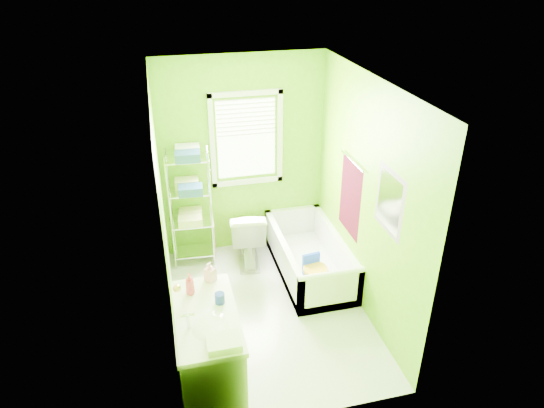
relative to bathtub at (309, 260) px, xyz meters
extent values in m
plane|color=silver|center=(-0.67, -0.61, -0.17)|extent=(2.90, 2.90, 0.00)
cube|color=#62A708|center=(-0.67, 0.84, 1.13)|extent=(2.10, 0.04, 2.60)
cube|color=#62A708|center=(-0.67, -2.06, 1.13)|extent=(2.10, 0.04, 2.60)
cube|color=#62A708|center=(-1.72, -0.61, 1.13)|extent=(0.04, 2.90, 2.60)
cube|color=#62A708|center=(0.38, -0.61, 1.13)|extent=(0.04, 2.90, 2.60)
cube|color=white|center=(-0.67, -0.61, 2.43)|extent=(2.10, 2.90, 0.04)
cube|color=white|center=(-0.62, 0.83, 1.38)|extent=(0.74, 0.01, 1.01)
cube|color=white|center=(-0.62, 0.81, 0.80)|extent=(0.92, 0.05, 0.06)
cube|color=white|center=(-0.62, 0.81, 1.96)|extent=(0.92, 0.05, 0.06)
cube|color=white|center=(-1.05, 0.81, 1.38)|extent=(0.06, 0.05, 1.22)
cube|color=white|center=(-0.19, 0.81, 1.38)|extent=(0.06, 0.05, 1.22)
cube|color=white|center=(-0.62, 0.81, 1.67)|extent=(0.72, 0.02, 0.50)
cube|color=white|center=(-1.70, -1.61, 0.83)|extent=(0.02, 0.80, 2.00)
sphere|color=gold|center=(-1.67, -1.28, 0.83)|extent=(0.07, 0.07, 0.07)
cube|color=#490819|center=(0.37, -0.26, 0.98)|extent=(0.02, 0.58, 0.90)
cylinder|color=silver|center=(0.35, -0.26, 1.43)|extent=(0.02, 0.62, 0.02)
cube|color=#CC5972|center=(0.37, -1.16, 1.38)|extent=(0.02, 0.54, 0.64)
cube|color=white|center=(0.36, -1.16, 1.38)|extent=(0.01, 0.44, 0.54)
cube|color=white|center=(0.00, 0.02, -0.11)|extent=(0.77, 1.65, 0.11)
cube|color=white|center=(-0.35, 0.02, 0.08)|extent=(0.08, 1.65, 0.49)
cube|color=white|center=(0.35, 0.02, 0.08)|extent=(0.08, 1.65, 0.49)
cube|color=white|center=(0.00, -0.77, 0.08)|extent=(0.77, 0.08, 0.49)
cube|color=white|center=(0.00, 0.80, 0.08)|extent=(0.77, 0.08, 0.49)
cylinder|color=white|center=(0.00, -0.77, 0.32)|extent=(0.77, 0.08, 0.08)
cylinder|color=blue|center=(0.00, -0.23, -0.03)|extent=(0.32, 0.32, 0.06)
cylinder|color=yellow|center=(0.00, -0.23, 0.02)|extent=(0.30, 0.30, 0.05)
cube|color=blue|center=(-0.02, -0.11, 0.07)|extent=(0.23, 0.07, 0.21)
imported|color=white|center=(-0.71, 0.43, 0.23)|extent=(0.53, 0.82, 0.79)
cube|color=silver|center=(-1.45, -1.47, 0.22)|extent=(0.53, 1.07, 0.78)
cube|color=white|center=(-1.45, -1.47, 0.63)|extent=(0.56, 1.10, 0.05)
ellipsoid|color=white|center=(-1.43, -1.62, 0.63)|extent=(0.37, 0.48, 0.13)
cylinder|color=silver|center=(-1.60, -1.62, 0.73)|extent=(0.03, 0.03, 0.16)
cylinder|color=silver|center=(-1.60, -1.62, 0.80)|extent=(0.12, 0.02, 0.02)
imported|color=#E24256|center=(-1.55, -1.16, 0.77)|extent=(0.12, 0.12, 0.22)
imported|color=#EF9AC4|center=(-1.34, -1.00, 0.76)|extent=(0.13, 0.13, 0.21)
cylinder|color=#172F9B|center=(-1.30, -1.35, 0.71)|extent=(0.09, 0.09, 0.10)
cube|color=white|center=(-1.35, -1.89, 0.69)|extent=(0.28, 0.22, 0.07)
cylinder|color=silver|center=(-1.64, 0.46, 0.61)|extent=(0.02, 0.02, 1.55)
cylinder|color=silver|center=(-1.62, 0.76, 0.61)|extent=(0.02, 0.02, 1.55)
cylinder|color=silver|center=(-1.15, 0.43, 0.61)|extent=(0.02, 0.02, 1.55)
cylinder|color=silver|center=(-1.13, 0.73, 0.61)|extent=(0.02, 0.02, 1.55)
cube|color=silver|center=(-1.39, 0.60, -0.02)|extent=(0.53, 0.35, 0.02)
cube|color=silver|center=(-1.39, 0.60, 0.41)|extent=(0.53, 0.35, 0.02)
cube|color=silver|center=(-1.39, 0.60, 0.85)|extent=(0.53, 0.35, 0.02)
cube|color=silver|center=(-1.39, 0.60, 1.29)|extent=(0.53, 0.35, 0.02)
cube|color=#2A589A|center=(-1.38, 0.50, 1.35)|extent=(0.30, 0.21, 0.11)
cube|color=white|center=(-1.36, 0.71, 1.35)|extent=(0.30, 0.21, 0.11)
cube|color=#2A589A|center=(-1.38, 0.50, 0.91)|extent=(0.30, 0.21, 0.11)
cube|color=#E9E38E|center=(-1.40, 0.72, 0.91)|extent=(0.30, 0.21, 0.11)
cube|color=#E9E38E|center=(-1.41, 0.52, 0.48)|extent=(0.30, 0.21, 0.11)
cube|color=#E9E38E|center=(-1.39, 0.72, 0.48)|extent=(0.30, 0.21, 0.11)
cube|color=#FAAAB8|center=(-1.13, 0.58, 0.15)|extent=(0.04, 0.27, 0.49)
camera|label=1|loc=(-1.66, -4.81, 3.50)|focal=32.00mm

